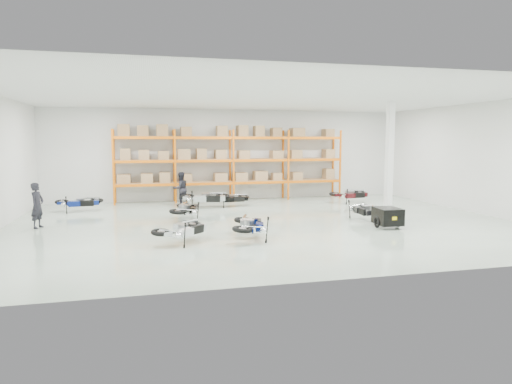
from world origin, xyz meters
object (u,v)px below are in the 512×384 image
object	(u,v)px
moto_blue_centre	(250,222)
moto_back_c	(231,196)
moto_black_far_left	(187,206)
moto_back_a	(79,200)
moto_silver_left	(183,226)
trailer	(388,216)
moto_touring_right	(365,207)
person_left	(37,205)
moto_back_d	(350,192)
moto_back_b	(205,195)
person_back	(181,189)

from	to	relation	value
moto_blue_centre	moto_back_c	world-z (taller)	moto_blue_centre
moto_black_far_left	moto_back_a	size ratio (longest dim) A/B	1.06
moto_silver_left	trailer	distance (m)	7.02
moto_blue_centre	moto_touring_right	distance (m)	5.45
trailer	moto_back_a	bearing A→B (deg)	152.67
person_left	moto_black_far_left	bearing A→B (deg)	-66.87
moto_back_a	moto_back_d	xyz separation A→B (m)	(12.24, -0.21, 0.02)
moto_back_b	trailer	bearing A→B (deg)	-128.90
moto_black_far_left	person_back	distance (m)	4.09
moto_back_b	moto_back_d	world-z (taller)	moto_back_b
trailer	moto_back_d	distance (m)	6.33
moto_back_d	moto_touring_right	bearing A→B (deg)	154.67
moto_back_d	person_back	world-z (taller)	person_back
moto_black_far_left	moto_back_c	distance (m)	3.90
person_left	moto_blue_centre	bearing A→B (deg)	-97.88
moto_back_a	moto_back_b	world-z (taller)	moto_back_b
moto_back_c	trailer	bearing A→B (deg)	-149.16
moto_back_a	trailer	bearing A→B (deg)	-124.09
moto_touring_right	moto_back_a	world-z (taller)	moto_touring_right
moto_back_a	moto_back_c	world-z (taller)	moto_back_a
moto_blue_centre	moto_black_far_left	size ratio (longest dim) A/B	1.02
moto_blue_centre	person_back	bearing A→B (deg)	-66.26
trailer	moto_back_c	size ratio (longest dim) A/B	1.05
moto_touring_right	moto_back_d	distance (m)	4.80
moto_back_a	moto_back_b	bearing A→B (deg)	-94.72
moto_black_far_left	person_back	bearing A→B (deg)	-76.34
moto_blue_centre	moto_silver_left	world-z (taller)	moto_blue_centre
moto_blue_centre	moto_back_a	distance (m)	9.04
person_left	person_back	distance (m)	6.77
moto_black_far_left	trailer	bearing A→B (deg)	169.52
person_left	person_back	world-z (taller)	person_left
moto_back_b	person_back	xyz separation A→B (m)	(-0.98, 0.98, 0.19)
moto_touring_right	moto_back_d	xyz separation A→B (m)	(1.56, 4.54, 0.01)
moto_blue_centre	person_back	distance (m)	7.99
moto_back_c	moto_touring_right	bearing A→B (deg)	-141.06
moto_silver_left	moto_back_c	distance (m)	7.51
trailer	moto_black_far_left	bearing A→B (deg)	157.71
moto_black_far_left	trailer	xyz separation A→B (m)	(6.50, -3.12, -0.14)
moto_touring_right	moto_back_c	bearing A→B (deg)	137.76
person_back	person_left	bearing A→B (deg)	19.03
moto_silver_left	trailer	size ratio (longest dim) A/B	1.02
moto_black_far_left	moto_back_c	size ratio (longest dim) A/B	1.13
person_left	moto_back_a	bearing A→B (deg)	5.88
moto_black_far_left	moto_touring_right	world-z (taller)	moto_black_far_left
person_back	moto_silver_left	bearing A→B (deg)	64.70
moto_silver_left	moto_back_c	xyz separation A→B (m)	(2.75, 6.99, -0.03)
moto_silver_left	moto_back_a	size ratio (longest dim) A/B	1.00
moto_blue_centre	trailer	distance (m)	5.01
moto_blue_centre	person_left	size ratio (longest dim) A/B	1.15
moto_back_d	person_left	distance (m)	13.53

